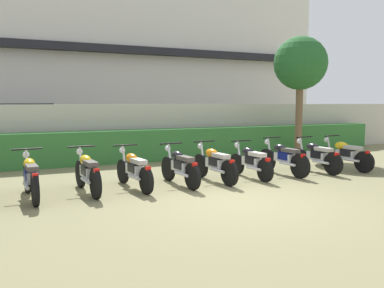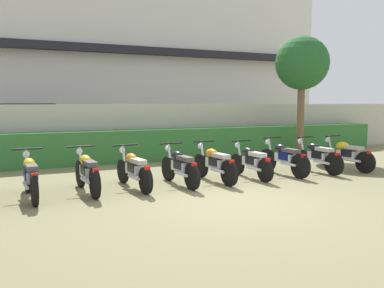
% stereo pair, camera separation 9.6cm
% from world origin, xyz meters
% --- Properties ---
extents(ground, '(60.00, 60.00, 0.00)m').
position_xyz_m(ground, '(0.00, 0.00, 0.00)').
color(ground, olive).
extents(building, '(25.01, 6.50, 8.42)m').
position_xyz_m(building, '(0.00, 15.75, 4.21)').
color(building, silver).
rests_on(building, ground).
extents(compound_wall, '(23.76, 0.30, 1.86)m').
position_xyz_m(compound_wall, '(0.00, 6.58, 0.93)').
color(compound_wall, '#BCB7A8').
rests_on(compound_wall, ground).
extents(hedge_row, '(19.01, 0.70, 1.04)m').
position_xyz_m(hedge_row, '(0.00, 5.88, 0.52)').
color(hedge_row, '#337033').
rests_on(hedge_row, ground).
extents(parked_car, '(4.69, 2.51, 1.89)m').
position_xyz_m(parked_car, '(-3.86, 9.67, 0.94)').
color(parked_car, black).
rests_on(parked_car, ground).
extents(tree_near_inspector, '(1.90, 1.90, 4.27)m').
position_xyz_m(tree_near_inspector, '(5.50, 4.94, 3.27)').
color(tree_near_inspector, brown).
rests_on(tree_near_inspector, ground).
extents(motorcycle_in_row_1, '(0.60, 1.91, 0.97)m').
position_xyz_m(motorcycle_in_row_1, '(-3.68, 1.88, 0.46)').
color(motorcycle_in_row_1, black).
rests_on(motorcycle_in_row_1, ground).
extents(motorcycle_in_row_2, '(0.60, 1.88, 0.97)m').
position_xyz_m(motorcycle_in_row_2, '(-2.56, 1.96, 0.45)').
color(motorcycle_in_row_2, black).
rests_on(motorcycle_in_row_2, ground).
extents(motorcycle_in_row_3, '(0.60, 1.92, 0.95)m').
position_xyz_m(motorcycle_in_row_3, '(-1.54, 1.98, 0.44)').
color(motorcycle_in_row_3, black).
rests_on(motorcycle_in_row_3, ground).
extents(motorcycle_in_row_4, '(0.60, 1.81, 0.96)m').
position_xyz_m(motorcycle_in_row_4, '(-0.47, 1.87, 0.45)').
color(motorcycle_in_row_4, black).
rests_on(motorcycle_in_row_4, ground).
extents(motorcycle_in_row_5, '(0.60, 1.88, 0.96)m').
position_xyz_m(motorcycle_in_row_5, '(0.47, 1.93, 0.45)').
color(motorcycle_in_row_5, black).
rests_on(motorcycle_in_row_5, ground).
extents(motorcycle_in_row_6, '(0.60, 1.77, 0.94)m').
position_xyz_m(motorcycle_in_row_6, '(1.52, 1.94, 0.44)').
color(motorcycle_in_row_6, black).
rests_on(motorcycle_in_row_6, ground).
extents(motorcycle_in_row_7, '(0.60, 1.91, 0.97)m').
position_xyz_m(motorcycle_in_row_7, '(2.57, 1.99, 0.46)').
color(motorcycle_in_row_7, black).
rests_on(motorcycle_in_row_7, ground).
extents(motorcycle_in_row_8, '(0.60, 1.86, 0.96)m').
position_xyz_m(motorcycle_in_row_8, '(3.66, 1.96, 0.45)').
color(motorcycle_in_row_8, black).
rests_on(motorcycle_in_row_8, ground).
extents(motorcycle_in_row_9, '(0.60, 1.90, 0.95)m').
position_xyz_m(motorcycle_in_row_9, '(4.69, 1.92, 0.45)').
color(motorcycle_in_row_9, black).
rests_on(motorcycle_in_row_9, ground).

